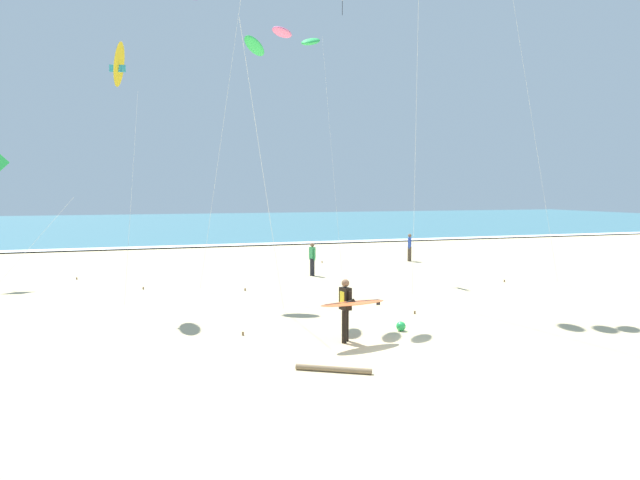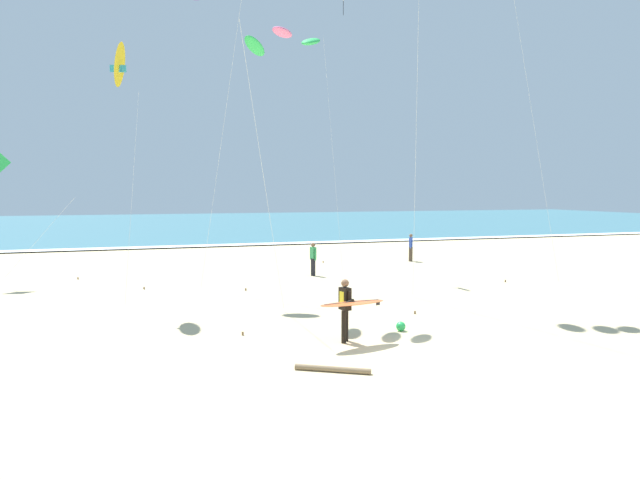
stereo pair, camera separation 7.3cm
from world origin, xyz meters
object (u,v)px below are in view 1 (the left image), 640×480
kite_delta_golden_distant (117,65)px  bystander_green_top (312,259)px  driftwood_log (333,369)px  kite_arc_rose_mid (282,41)px  surfer_lead (349,305)px  beach_ball (401,326)px  kite_diamond_ivory_high (341,9)px  bystander_blue_top (410,247)px

kite_delta_golden_distant → bystander_green_top: kite_delta_golden_distant is taller
driftwood_log → kite_arc_rose_mid: bearing=85.0°
surfer_lead → beach_ball: 2.27m
driftwood_log → kite_delta_golden_distant: bearing=116.6°
kite_diamond_ivory_high → driftwood_log: size_ratio=8.20×
kite_diamond_ivory_high → bystander_blue_top: 13.38m
kite_diamond_ivory_high → kite_delta_golden_distant: bearing=-149.3°
bystander_green_top → bystander_blue_top: (7.04, 3.63, 0.00)m
kite_arc_rose_mid → driftwood_log: kite_arc_rose_mid is taller
bystander_blue_top → driftwood_log: 20.84m
surfer_lead → bystander_blue_top: size_ratio=1.28×
kite_delta_golden_distant → beach_ball: size_ratio=32.28×
surfer_lead → kite_arc_rose_mid: (-0.61, 4.46, 7.86)m
bystander_blue_top → kite_diamond_ivory_high: bearing=-153.6°
beach_ball → driftwood_log: bearing=-136.8°
kite_arc_rose_mid → kite_delta_golden_distant: size_ratio=1.02×
surfer_lead → kite_arc_rose_mid: kite_arc_rose_mid is taller
kite_diamond_ivory_high → kite_delta_golden_distant: kite_diamond_ivory_high is taller
beach_ball → driftwood_log: size_ratio=0.16×
surfer_lead → bystander_green_top: bearing=76.9°
kite_arc_rose_mid → kite_delta_golden_distant: 5.65m
kite_delta_golden_distant → bystander_green_top: 12.37m
kite_diamond_ivory_high → bystander_green_top: 12.23m
kite_delta_golden_distant → bystander_blue_top: kite_delta_golden_distant is taller
driftwood_log → bystander_blue_top: bearing=58.1°
kite_delta_golden_distant → beach_ball: bearing=-38.4°
kite_diamond_ivory_high → surfer_lead: bearing=-109.5°
bystander_green_top → surfer_lead: bearing=-103.1°
kite_diamond_ivory_high → kite_delta_golden_distant: size_ratio=1.57×
kite_arc_rose_mid → bystander_green_top: kite_arc_rose_mid is taller
kite_arc_rose_mid → beach_ball: kite_arc_rose_mid is taller
kite_delta_golden_distant → driftwood_log: (4.51, -8.99, -8.20)m
driftwood_log → bystander_green_top: bearing=74.3°
kite_diamond_ivory_high → bystander_blue_top: bearing=26.4°
bystander_blue_top → beach_ball: bystander_blue_top is taller
kite_arc_rose_mid → bystander_green_top: bearing=65.6°
bystander_blue_top → kite_arc_rose_mid: bearing=-133.2°
driftwood_log → beach_ball: bearing=43.2°
kite_diamond_ivory_high → driftwood_log: 20.62m
kite_arc_rose_mid → kite_delta_golden_distant: (-5.09, 2.38, -0.63)m
kite_diamond_ivory_high → kite_arc_rose_mid: bearing=-121.5°
surfer_lead → beach_ball: size_ratio=7.27×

